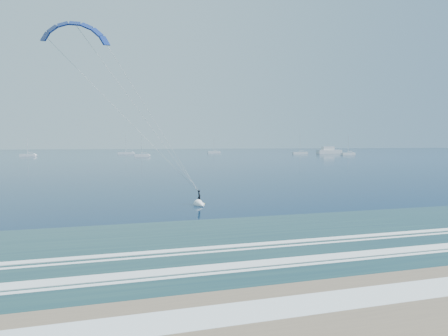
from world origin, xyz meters
The scene contains 9 objects.
ground centered at (0.00, 0.00, 0.00)m, with size 900.00×900.00×0.00m, color #07233D.
kitesurfer_rig centered at (-11.28, 25.86, 9.62)m, with size 17.19×5.82×18.95m.
motor_yacht centered at (123.09, 211.73, 1.79)m, with size 16.47×4.39×6.61m.
sailboat_1 centered at (-52.87, 208.19, 0.67)m, with size 7.38×2.40×10.32m.
sailboat_2 centered at (-2.94, 235.27, 0.69)m, with size 9.59×2.40×12.80m.
sailboat_3 centered at (2.41, 186.93, 0.67)m, with size 7.39×2.40×10.44m.
sailboat_4 centered at (54.68, 242.35, 0.68)m, with size 8.46×2.40×11.54m.
sailboat_5 centered at (100.96, 208.74, 0.69)m, with size 9.84×2.40×13.28m.
sailboat_6 centered at (119.89, 185.74, 0.68)m, with size 8.36×2.40×11.38m.
Camera 1 is at (-14.85, -15.04, 6.80)m, focal length 32.00 mm.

